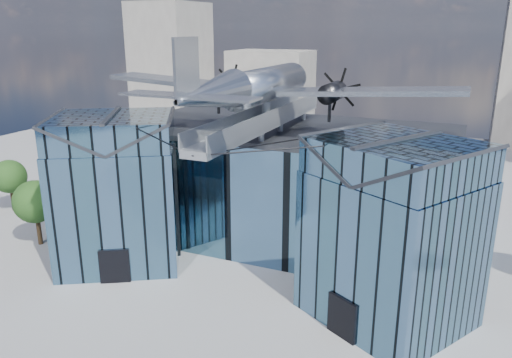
% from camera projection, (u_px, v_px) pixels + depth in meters
% --- Properties ---
extents(ground_plane, '(120.00, 120.00, 0.00)m').
position_uv_depth(ground_plane, '(245.00, 277.00, 37.61)').
color(ground_plane, gray).
extents(museum, '(32.88, 24.50, 17.60)m').
position_uv_depth(museum, '(274.00, 186.00, 41.09)').
color(museum, '#426886').
rests_on(museum, ground).
extents(bg_towers, '(77.00, 24.50, 26.00)m').
position_uv_depth(bg_towers, '(387.00, 80.00, 78.41)').
color(bg_towers, gray).
rests_on(bg_towers, ground).
extents(tree_plaza_w, '(3.74, 3.74, 5.73)m').
position_uv_depth(tree_plaza_w, '(35.00, 202.00, 42.25)').
color(tree_plaza_w, black).
rests_on(tree_plaza_w, ground).
extents(tree_side_w, '(3.76, 3.76, 5.31)m').
position_uv_depth(tree_side_w, '(9.00, 177.00, 50.32)').
color(tree_side_w, black).
rests_on(tree_side_w, ground).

